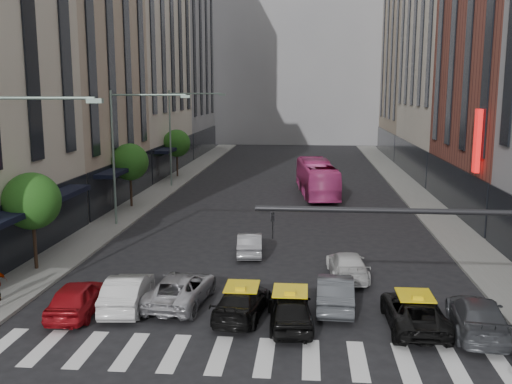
% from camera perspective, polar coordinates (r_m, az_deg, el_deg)
% --- Properties ---
extents(ground, '(160.00, 160.00, 0.00)m').
position_cam_1_polar(ground, '(19.35, -1.32, -18.04)').
color(ground, black).
rests_on(ground, ground).
extents(sidewalk_left, '(3.00, 96.00, 0.15)m').
position_cam_1_polar(sidewalk_left, '(49.67, -10.62, -0.56)').
color(sidewalk_left, slate).
rests_on(sidewalk_left, ground).
extents(sidewalk_right, '(3.00, 96.00, 0.15)m').
position_cam_1_polar(sidewalk_right, '(48.75, 16.39, -1.01)').
color(sidewalk_right, slate).
rests_on(sidewalk_right, ground).
extents(building_left_b, '(8.00, 16.00, 24.00)m').
position_cam_1_polar(building_left_b, '(48.87, -18.12, 12.99)').
color(building_left_b, tan).
rests_on(building_left_b, ground).
extents(building_left_c, '(8.00, 20.00, 36.00)m').
position_cam_1_polar(building_left_c, '(66.34, -12.03, 17.59)').
color(building_left_c, beige).
rests_on(building_left_c, ground).
extents(building_left_d, '(8.00, 18.00, 30.00)m').
position_cam_1_polar(building_left_d, '(84.32, -8.05, 14.01)').
color(building_left_d, gray).
rests_on(building_left_d, ground).
extents(building_right_d, '(8.00, 18.00, 28.00)m').
position_cam_1_polar(building_right_d, '(83.45, 16.00, 13.08)').
color(building_right_d, tan).
rests_on(building_right_d, ground).
extents(building_far, '(30.00, 10.00, 36.00)m').
position_cam_1_polar(building_far, '(102.35, 4.23, 15.06)').
color(building_far, gray).
rests_on(building_far, ground).
extents(tree_near, '(2.88, 2.88, 4.95)m').
position_cam_1_polar(tree_near, '(30.75, -21.50, -0.86)').
color(tree_near, black).
rests_on(tree_near, sidewalk_left).
extents(tree_mid, '(2.88, 2.88, 4.95)m').
position_cam_1_polar(tree_mid, '(45.43, -12.49, 2.95)').
color(tree_mid, black).
rests_on(tree_mid, sidewalk_left).
extents(tree_far, '(2.88, 2.88, 4.95)m').
position_cam_1_polar(tree_far, '(60.78, -7.94, 4.85)').
color(tree_far, black).
rests_on(tree_far, sidewalk_left).
extents(streetlamp_mid, '(5.38, 0.25, 9.00)m').
position_cam_1_polar(streetlamp_mid, '(38.98, -12.81, 5.12)').
color(streetlamp_mid, gray).
rests_on(streetlamp_mid, sidewalk_left).
extents(streetlamp_far, '(5.38, 0.25, 9.00)m').
position_cam_1_polar(streetlamp_far, '(54.39, -7.61, 6.63)').
color(streetlamp_far, gray).
rests_on(streetlamp_far, sidewalk_left).
extents(traffic_signal, '(10.10, 0.20, 6.00)m').
position_cam_1_polar(traffic_signal, '(17.57, 24.15, -6.16)').
color(traffic_signal, black).
rests_on(traffic_signal, ground).
extents(liberty_sign, '(0.30, 0.70, 4.00)m').
position_cam_1_polar(liberty_sign, '(38.57, 21.26, 4.78)').
color(liberty_sign, red).
rests_on(liberty_sign, ground).
extents(car_red, '(1.93, 4.26, 1.42)m').
position_cam_1_polar(car_red, '(25.02, -17.41, -10.03)').
color(car_red, maroon).
rests_on(car_red, ground).
extents(car_white_front, '(1.93, 4.53, 1.45)m').
position_cam_1_polar(car_white_front, '(25.11, -12.71, -9.69)').
color(car_white_front, silver).
rests_on(car_white_front, ground).
extents(car_silver, '(2.69, 5.05, 1.35)m').
position_cam_1_polar(car_silver, '(25.20, -7.52, -9.58)').
color(car_silver, '#ACACB1').
rests_on(car_silver, ground).
extents(taxi_left, '(2.29, 4.57, 1.27)m').
position_cam_1_polar(taxi_left, '(23.65, -1.41, -10.93)').
color(taxi_left, black).
rests_on(taxi_left, ground).
extents(taxi_center, '(2.07, 4.32, 1.42)m').
position_cam_1_polar(taxi_center, '(22.79, 3.43, -11.57)').
color(taxi_center, black).
rests_on(taxi_center, ground).
extents(car_grey_mid, '(1.65, 4.36, 1.42)m').
position_cam_1_polar(car_grey_mid, '(24.79, 7.91, -9.84)').
color(car_grey_mid, '#42454A').
rests_on(car_grey_mid, ground).
extents(taxi_right, '(2.22, 4.69, 1.30)m').
position_cam_1_polar(taxi_right, '(23.47, 15.54, -11.46)').
color(taxi_right, black).
rests_on(taxi_right, ground).
extents(car_grey_curb, '(2.53, 5.01, 1.39)m').
position_cam_1_polar(car_grey_curb, '(23.68, 21.29, -11.47)').
color(car_grey_curb, '#3F4247').
rests_on(car_grey_curb, ground).
extents(car_row2_left, '(1.70, 3.98, 1.27)m').
position_cam_1_polar(car_row2_left, '(32.17, -0.64, -5.19)').
color(car_row2_left, '#A6A6AC').
rests_on(car_row2_left, ground).
extents(car_row2_right, '(2.08, 4.52, 1.28)m').
position_cam_1_polar(car_row2_right, '(28.69, 9.12, -7.23)').
color(car_row2_right, silver).
rests_on(car_row2_right, ground).
extents(bus, '(3.79, 11.28, 3.08)m').
position_cam_1_polar(bus, '(50.25, 6.10, 1.37)').
color(bus, '#C93B82').
rests_on(bus, ground).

